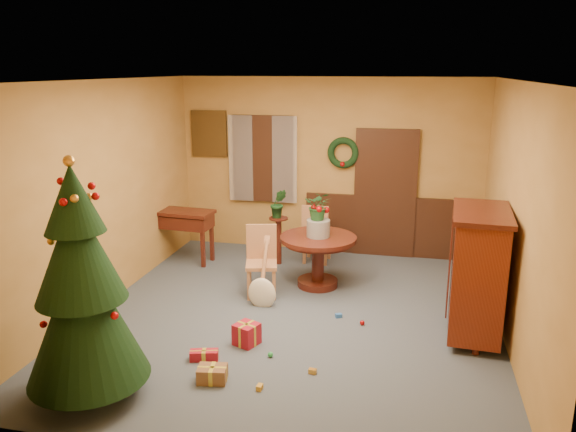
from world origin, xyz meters
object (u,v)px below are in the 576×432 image
(chair_near, at_px, (261,258))
(sideboard, at_px, (477,270))
(writing_desk, at_px, (184,223))
(dining_table, at_px, (318,251))
(christmas_tree, at_px, (82,288))

(chair_near, relative_size, sideboard, 0.64)
(chair_near, bearing_deg, writing_desk, 147.01)
(writing_desk, height_order, sideboard, sideboard)
(dining_table, distance_m, writing_desk, 2.35)
(chair_near, distance_m, writing_desk, 1.87)
(dining_table, relative_size, christmas_tree, 0.47)
(dining_table, bearing_deg, chair_near, -148.60)
(chair_near, distance_m, christmas_tree, 3.00)
(writing_desk, bearing_deg, sideboard, -21.46)
(dining_table, bearing_deg, writing_desk, 165.69)
(dining_table, height_order, sideboard, sideboard)
(dining_table, xyz_separation_m, chair_near, (-0.71, -0.43, -0.00))
(chair_near, relative_size, writing_desk, 0.98)
(chair_near, xyz_separation_m, writing_desk, (-1.56, 1.01, 0.12))
(christmas_tree, bearing_deg, sideboard, 30.04)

